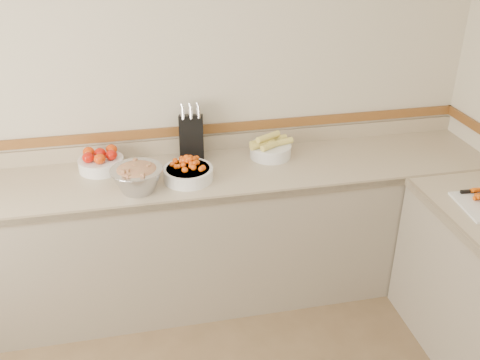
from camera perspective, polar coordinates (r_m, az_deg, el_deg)
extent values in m
plane|color=beige|center=(3.36, -8.26, 9.07)|extent=(4.00, 0.00, 4.00)
cube|color=tan|center=(3.22, -7.30, 0.17)|extent=(4.00, 0.65, 0.04)
cube|color=gray|center=(3.45, -6.85, -6.45)|extent=(4.00, 0.63, 0.86)
cube|color=#88765C|center=(2.95, -6.72, -2.63)|extent=(4.00, 0.02, 0.04)
cube|color=tan|center=(3.47, -7.86, 3.55)|extent=(4.00, 0.02, 0.10)
cube|color=brown|center=(3.43, -7.96, 5.06)|extent=(4.00, 0.02, 0.06)
cube|color=black|center=(3.37, -5.20, 4.56)|extent=(0.17, 0.20, 0.30)
cylinder|color=silver|center=(3.27, -6.10, 7.10)|extent=(0.02, 0.04, 0.08)
cylinder|color=silver|center=(3.27, -5.26, 7.17)|extent=(0.02, 0.04, 0.08)
cylinder|color=silver|center=(3.28, -4.42, 7.24)|extent=(0.02, 0.04, 0.08)
cylinder|color=silver|center=(3.30, -6.16, 7.28)|extent=(0.02, 0.04, 0.08)
cylinder|color=silver|center=(3.30, -5.32, 7.35)|extent=(0.02, 0.04, 0.08)
cylinder|color=silver|center=(3.31, -4.49, 7.42)|extent=(0.02, 0.04, 0.08)
cylinder|color=silver|center=(3.32, -6.21, 7.46)|extent=(0.02, 0.04, 0.08)
cylinder|color=silver|center=(3.33, -5.39, 7.53)|extent=(0.02, 0.04, 0.08)
cylinder|color=silver|center=(3.33, -4.56, 7.60)|extent=(0.02, 0.04, 0.08)
cylinder|color=white|center=(3.35, -14.58, 1.66)|extent=(0.27, 0.27, 0.07)
torus|color=white|center=(3.34, -14.64, 2.12)|extent=(0.27, 0.27, 0.01)
cylinder|color=white|center=(3.34, -14.64, 2.12)|extent=(0.24, 0.24, 0.01)
ellipsoid|color=red|center=(3.30, -15.90, 2.31)|extent=(0.07, 0.07, 0.06)
ellipsoid|color=#D73B07|center=(3.26, -14.74, 2.20)|extent=(0.07, 0.07, 0.06)
ellipsoid|color=red|center=(3.29, -13.56, 2.61)|extent=(0.07, 0.07, 0.06)
ellipsoid|color=#D73B07|center=(3.37, -15.85, 2.90)|extent=(0.07, 0.07, 0.06)
ellipsoid|color=red|center=(3.34, -14.71, 2.79)|extent=(0.07, 0.07, 0.06)
ellipsoid|color=#D73B07|center=(3.37, -13.55, 3.19)|extent=(0.07, 0.07, 0.06)
cylinder|color=white|center=(3.14, -5.55, 0.66)|extent=(0.29, 0.29, 0.08)
torus|color=white|center=(3.12, -5.58, 1.17)|extent=(0.29, 0.29, 0.01)
cylinder|color=white|center=(3.12, -5.58, 1.17)|extent=(0.25, 0.25, 0.01)
sphere|color=#DF4B07|center=(3.09, -5.29, 2.16)|extent=(0.03, 0.03, 0.03)
sphere|color=#DF4B07|center=(3.11, -4.94, 2.05)|extent=(0.03, 0.03, 0.03)
sphere|color=#DF4B07|center=(3.10, -5.65, 2.48)|extent=(0.03, 0.03, 0.03)
sphere|color=#DF4B07|center=(3.09, -6.75, 1.72)|extent=(0.03, 0.03, 0.03)
sphere|color=#DF4B07|center=(3.15, -6.93, 2.05)|extent=(0.03, 0.03, 0.03)
sphere|color=#DF4B07|center=(3.04, -5.73, 1.20)|extent=(0.03, 0.03, 0.03)
sphere|color=#DF4B07|center=(3.15, -5.78, 2.37)|extent=(0.03, 0.03, 0.03)
sphere|color=#DF4B07|center=(3.13, -6.02, 2.26)|extent=(0.03, 0.03, 0.03)
sphere|color=#DF4B07|center=(3.10, -5.98, 2.09)|extent=(0.03, 0.03, 0.03)
sphere|color=#DF4B07|center=(3.07, -4.82, 1.81)|extent=(0.03, 0.03, 0.03)
sphere|color=#DF4B07|center=(3.08, -4.64, 1.79)|extent=(0.03, 0.03, 0.03)
sphere|color=#DF4B07|center=(3.17, -5.56, 2.35)|extent=(0.03, 0.03, 0.03)
sphere|color=#DF4B07|center=(3.11, -5.06, 2.12)|extent=(0.03, 0.03, 0.03)
sphere|color=#DF4B07|center=(3.10, -5.44, 2.46)|extent=(0.03, 0.03, 0.03)
sphere|color=#DF4B07|center=(3.11, -6.33, 2.16)|extent=(0.03, 0.03, 0.03)
sphere|color=#DF4B07|center=(3.20, -4.77, 2.38)|extent=(0.03, 0.03, 0.03)
sphere|color=#DF4B07|center=(3.09, -5.70, 2.40)|extent=(0.03, 0.03, 0.03)
sphere|color=#DF4B07|center=(3.08, -4.82, 1.89)|extent=(0.03, 0.03, 0.03)
sphere|color=#DF4B07|center=(3.08, -5.78, 2.19)|extent=(0.03, 0.03, 0.03)
sphere|color=#DF4B07|center=(3.08, -4.13, 1.61)|extent=(0.03, 0.03, 0.03)
sphere|color=#DF4B07|center=(3.11, -5.81, 2.42)|extent=(0.03, 0.03, 0.03)
sphere|color=#DF4B07|center=(3.17, -6.61, 2.22)|extent=(0.03, 0.03, 0.03)
sphere|color=#DF4B07|center=(3.07, -6.21, 1.81)|extent=(0.03, 0.03, 0.03)
sphere|color=#DF4B07|center=(3.08, -4.26, 1.73)|extent=(0.03, 0.03, 0.03)
sphere|color=#DF4B07|center=(3.07, -4.85, 1.78)|extent=(0.03, 0.03, 0.03)
sphere|color=#DF4B07|center=(3.10, -6.79, 1.75)|extent=(0.03, 0.03, 0.03)
sphere|color=#DF4B07|center=(3.09, -5.64, 2.38)|extent=(0.03, 0.03, 0.03)
sphere|color=#DF4B07|center=(3.08, -5.63, 2.18)|extent=(0.03, 0.03, 0.03)
sphere|color=#DF4B07|center=(3.20, -5.31, 2.43)|extent=(0.03, 0.03, 0.03)
sphere|color=#DF4B07|center=(3.12, -6.86, 1.90)|extent=(0.03, 0.03, 0.03)
sphere|color=#DF4B07|center=(3.16, -6.35, 2.21)|extent=(0.03, 0.03, 0.03)
sphere|color=#DF4B07|center=(3.17, -4.48, 2.25)|extent=(0.03, 0.03, 0.03)
sphere|color=#DF4B07|center=(3.18, -6.25, 2.29)|extent=(0.03, 0.03, 0.03)
cylinder|color=white|center=(3.42, 3.26, 3.14)|extent=(0.26, 0.26, 0.08)
torus|color=white|center=(3.40, 3.28, 3.66)|extent=(0.27, 0.27, 0.01)
cylinder|color=#ECD862|center=(3.36, 2.42, 3.83)|extent=(0.18, 0.11, 0.04)
cylinder|color=#ECD862|center=(3.36, 3.46, 3.76)|extent=(0.17, 0.12, 0.04)
cylinder|color=#ECD862|center=(3.39, 4.28, 4.02)|extent=(0.18, 0.08, 0.04)
cylinder|color=#ECD862|center=(3.41, 2.35, 4.20)|extent=(0.18, 0.11, 0.04)
cylinder|color=#ECD862|center=(3.44, 3.60, 4.36)|extent=(0.18, 0.07, 0.04)
cylinder|color=#ECD862|center=(3.37, 3.02, 4.62)|extent=(0.17, 0.12, 0.04)
cylinder|color=#B2B2BA|center=(3.05, -10.87, 0.02)|extent=(0.30, 0.30, 0.14)
torus|color=#B2B2BA|center=(3.02, -10.98, 1.09)|extent=(0.30, 0.30, 0.01)
ellipsoid|color=#B81532|center=(3.02, -10.96, 0.91)|extent=(0.24, 0.24, 0.08)
cube|color=#B81532|center=(2.93, -10.36, 0.56)|extent=(0.03, 0.03, 0.02)
cube|color=#8FBD5C|center=(2.95, -11.92, 0.96)|extent=(0.03, 0.03, 0.02)
cube|color=#B81532|center=(3.05, -10.43, 1.55)|extent=(0.03, 0.03, 0.02)
cube|color=#8FBD5C|center=(3.03, -9.69, 1.56)|extent=(0.02, 0.02, 0.02)
cube|color=#B81532|center=(3.07, -11.03, 1.72)|extent=(0.02, 0.02, 0.02)
cube|color=#8FBD5C|center=(2.94, -11.81, 0.39)|extent=(0.03, 0.03, 0.02)
cube|color=#B81532|center=(3.02, -11.20, 1.55)|extent=(0.03, 0.03, 0.02)
cube|color=#8FBD5C|center=(3.09, -11.12, 2.09)|extent=(0.03, 0.03, 0.02)
cube|color=#B81532|center=(3.01, -11.23, 1.14)|extent=(0.03, 0.03, 0.02)
cube|color=#8FBD5C|center=(2.99, -10.22, 1.05)|extent=(0.02, 0.02, 0.02)
cube|color=#B81532|center=(2.95, -12.31, 0.91)|extent=(0.03, 0.03, 0.02)
cube|color=#8FBD5C|center=(3.00, -9.75, 1.45)|extent=(0.03, 0.03, 0.02)
cube|color=#B81532|center=(3.05, -9.69, 1.72)|extent=(0.02, 0.02, 0.02)
cube|color=#8FBD5C|center=(3.01, -11.11, 1.42)|extent=(0.02, 0.02, 0.02)
cube|color=black|center=(3.23, 23.17, -1.14)|extent=(0.09, 0.03, 0.02)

